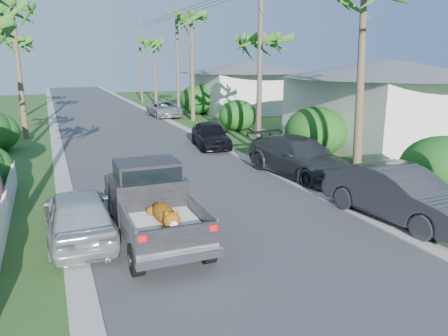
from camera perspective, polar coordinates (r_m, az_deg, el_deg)
name	(u,v)px	position (r m, az deg, el deg)	size (l,w,h in m)	color
ground	(292,285)	(9.95, 8.93, -14.84)	(120.00, 120.00, 0.00)	#2F5620
road	(117,126)	(33.09, -13.81, 5.30)	(8.00, 100.00, 0.02)	#38383A
curb_left	(54,130)	(32.77, -21.29, 4.71)	(0.60, 100.00, 0.06)	#A5A39E
curb_right	(174,123)	(33.95, -6.60, 5.86)	(0.60, 100.00, 0.06)	#A5A39E
pickup_truck	(151,200)	(12.21, -9.56, -4.16)	(1.98, 5.12, 2.06)	black
parked_car_rn	(399,194)	(14.18, 21.94, -3.23)	(1.74, 4.98, 1.64)	#28292C
parked_car_rm	(299,157)	(18.54, 9.82, 1.39)	(2.22, 5.47, 1.59)	#292C2E
parked_car_rf	(211,135)	(24.23, -1.75, 4.34)	(1.69, 4.20, 1.43)	black
parked_car_rd	(165,109)	(37.83, -7.78, 7.61)	(2.19, 4.75, 1.32)	#ACAFB3
parked_car_ln	(78,215)	(12.38, -18.47, -5.83)	(1.72, 4.27, 1.45)	silver
palm_l_c	(11,4)	(29.62, -26.02, 18.73)	(4.40, 4.40, 9.20)	brown
palm_l_d	(16,39)	(41.50, -25.51, 14.98)	(4.40, 4.40, 7.70)	brown
palm_r_b	(260,37)	(25.09, 4.76, 16.63)	(4.40, 4.40, 7.20)	brown
palm_r_c	(191,14)	(35.28, -4.30, 19.37)	(4.40, 4.40, 9.40)	brown
palm_r_d	(154,41)	(48.74, -9.16, 16.12)	(4.40, 4.40, 8.00)	brown
shrub_r_a	(444,170)	(16.45, 26.80, -0.26)	(2.80, 3.08, 2.30)	#144012
shrub_r_b	(315,132)	(22.49, 11.86, 4.67)	(3.00, 3.30, 2.50)	#144012
shrub_r_c	(238,115)	(30.20, 1.83, 6.89)	(2.60, 2.86, 2.10)	#144012
shrub_r_d	(198,99)	(39.64, -3.40, 8.93)	(3.20, 3.52, 2.60)	#144012
picket_fence	(4,217)	(13.68, -26.77, -5.77)	(0.10, 11.00, 1.00)	white
house_right_near	(385,106)	(26.34, 20.29, 7.56)	(8.00, 9.00, 4.80)	silver
house_right_far	(249,89)	(41.44, 3.25, 10.29)	(9.00, 8.00, 4.60)	silver
utility_pole_b	(260,63)	(22.83, 4.70, 13.51)	(1.60, 0.26, 9.00)	brown
utility_pole_c	(178,62)	(36.86, -6.09, 13.64)	(1.60, 0.26, 9.00)	brown
utility_pole_d	(141,61)	(51.44, -10.85, 13.54)	(1.60, 0.26, 9.00)	brown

